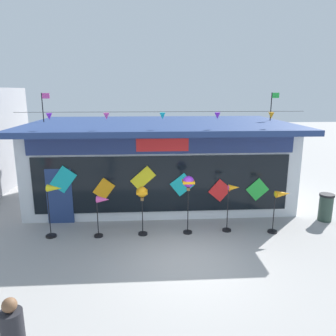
{
  "coord_description": "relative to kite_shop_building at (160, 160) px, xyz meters",
  "views": [
    {
      "loc": [
        -1.07,
        -8.18,
        4.63
      ],
      "look_at": [
        -0.37,
        2.89,
        1.99
      ],
      "focal_mm": 34.78,
      "sensor_mm": 36.0,
      "label": 1
    }
  ],
  "objects": [
    {
      "name": "wind_spinner_center_left",
      "position": [
        -0.71,
        -3.85,
        -0.39
      ],
      "size": [
        0.35,
        0.35,
        1.65
      ],
      "color": "black",
      "rests_on": "ground_plane"
    },
    {
      "name": "wind_spinner_far_right",
      "position": [
        3.82,
        -3.95,
        -0.61
      ],
      "size": [
        0.68,
        0.32,
        1.46
      ],
      "color": "black",
      "rests_on": "ground_plane"
    },
    {
      "name": "trash_bin",
      "position": [
        5.92,
        -3.06,
        -1.2
      ],
      "size": [
        0.52,
        0.52,
        1.01
      ],
      "color": "#2D4238",
      "rests_on": "ground_plane"
    },
    {
      "name": "wind_spinner_left",
      "position": [
        -1.99,
        -3.91,
        -0.68
      ],
      "size": [
        0.56,
        0.28,
        1.38
      ],
      "color": "black",
      "rests_on": "ground_plane"
    },
    {
      "name": "kite_shop_building",
      "position": [
        0.0,
        0.0,
        0.0
      ],
      "size": [
        10.52,
        6.37,
        4.56
      ],
      "color": "silver",
      "rests_on": "ground_plane"
    },
    {
      "name": "ground_plane",
      "position": [
        0.56,
        -5.64,
        -1.71
      ],
      "size": [
        80.0,
        80.0,
        0.0
      ],
      "primitive_type": "plane",
      "color": "#9E9B99"
    },
    {
      "name": "wind_spinner_right",
      "position": [
        2.25,
        -3.74,
        -0.56
      ],
      "size": [
        0.52,
        0.3,
        1.64
      ],
      "color": "black",
      "rests_on": "ground_plane"
    },
    {
      "name": "wind_spinner_far_left",
      "position": [
        -3.51,
        -3.83,
        -0.41
      ],
      "size": [
        0.65,
        0.34,
        1.77
      ],
      "color": "black",
      "rests_on": "ground_plane"
    },
    {
      "name": "wind_spinner_center_right",
      "position": [
        0.78,
        -3.82,
        -0.08
      ],
      "size": [
        0.38,
        0.38,
        1.97
      ],
      "color": "black",
      "rests_on": "ground_plane"
    }
  ]
}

